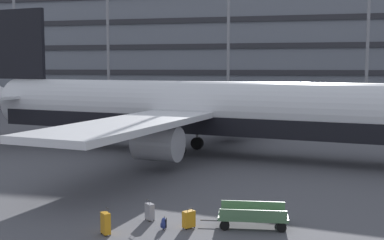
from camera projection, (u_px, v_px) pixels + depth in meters
ground_plane at (279, 158)px, 33.62m from camera, size 600.00×600.00×0.00m
terminal_structure at (302, 48)px, 75.55m from camera, size 126.69×21.49×17.48m
airliner at (201, 111)px, 34.94m from camera, size 39.15×31.83×10.58m
light_mast_left at (107, 6)px, 62.94m from camera, size 1.80×0.50×23.65m
light_mast_center_right at (369, 2)px, 55.62m from camera, size 1.80×0.50×22.65m
suitcase_navy at (150, 211)px, 19.95m from camera, size 0.45×0.45×0.83m
suitcase_scuffed at (106, 223)px, 18.21m from camera, size 0.46×0.46×0.99m
suitcase_small at (189, 219)px, 18.96m from camera, size 0.48×0.52×0.78m
backpack_large at (164, 224)px, 18.86m from camera, size 0.28×0.37×0.50m
baggage_cart at (253, 216)px, 19.16m from camera, size 3.36×1.62×0.82m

